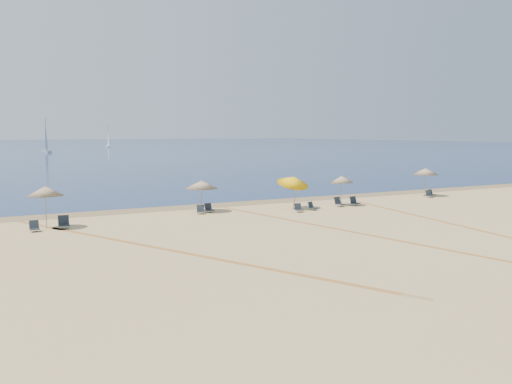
% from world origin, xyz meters
% --- Properties ---
extents(ground, '(160.00, 160.00, 0.00)m').
position_xyz_m(ground, '(0.00, 0.00, 0.00)').
color(ground, tan).
rests_on(ground, ground).
extents(ocean, '(500.00, 500.00, 0.00)m').
position_xyz_m(ocean, '(0.00, 225.00, 0.01)').
color(ocean, '#0C2151').
rests_on(ocean, ground).
extents(wet_sand, '(500.00, 500.00, 0.00)m').
position_xyz_m(wet_sand, '(0.00, 24.00, 0.00)').
color(wet_sand, olive).
rests_on(wet_sand, ground).
extents(umbrella_1, '(2.00, 2.00, 2.53)m').
position_xyz_m(umbrella_1, '(-14.19, 18.94, 2.18)').
color(umbrella_1, gray).
rests_on(umbrella_1, ground).
extents(umbrella_2, '(2.26, 2.26, 2.26)m').
position_xyz_m(umbrella_2, '(-3.78, 20.94, 1.92)').
color(umbrella_2, gray).
rests_on(umbrella_2, ground).
extents(umbrella_3, '(2.29, 2.34, 2.72)m').
position_xyz_m(umbrella_3, '(2.58, 19.16, 2.08)').
color(umbrella_3, gray).
rests_on(umbrella_3, ground).
extents(umbrella_4, '(1.86, 1.90, 2.33)m').
position_xyz_m(umbrella_4, '(6.80, 19.08, 1.98)').
color(umbrella_4, gray).
rests_on(umbrella_4, ground).
extents(umbrella_5, '(2.20, 2.20, 2.50)m').
position_xyz_m(umbrella_5, '(16.90, 20.63, 2.16)').
color(umbrella_5, gray).
rests_on(umbrella_5, ground).
extents(chair_2, '(0.51, 0.60, 0.62)m').
position_xyz_m(chair_2, '(-14.92, 18.37, 0.27)').
color(chair_2, black).
rests_on(chair_2, ground).
extents(chair_3, '(0.68, 0.77, 0.73)m').
position_xyz_m(chair_3, '(-13.28, 18.76, 0.32)').
color(chair_3, black).
rests_on(chair_3, ground).
extents(chair_4, '(0.68, 0.73, 0.60)m').
position_xyz_m(chair_4, '(-4.16, 20.21, 0.27)').
color(chair_4, black).
rests_on(chair_4, ground).
extents(chair_5, '(0.55, 0.64, 0.62)m').
position_xyz_m(chair_5, '(-3.35, 20.65, 0.27)').
color(chair_5, black).
rests_on(chair_5, ground).
extents(chair_6, '(0.58, 0.65, 0.61)m').
position_xyz_m(chair_6, '(2.17, 17.80, 0.27)').
color(chair_6, black).
rests_on(chair_6, ground).
extents(chair_7, '(0.66, 0.71, 0.60)m').
position_xyz_m(chair_7, '(3.51, 18.12, 0.26)').
color(chair_7, black).
rests_on(chair_7, ground).
extents(chair_8, '(0.69, 0.78, 0.71)m').
position_xyz_m(chair_8, '(6.38, 18.82, 0.31)').
color(chair_8, black).
rests_on(chair_8, ground).
extents(chair_9, '(0.60, 0.69, 0.67)m').
position_xyz_m(chair_9, '(7.78, 18.74, 0.30)').
color(chair_9, black).
rests_on(chair_9, ground).
extents(chair_10, '(0.58, 0.66, 0.63)m').
position_xyz_m(chair_10, '(16.53, 19.72, 0.28)').
color(chair_10, black).
rests_on(chair_10, ground).
extents(chair_11, '(0.62, 0.69, 0.60)m').
position_xyz_m(chair_11, '(17.41, 20.33, 0.26)').
color(chair_11, black).
rests_on(chair_11, ground).
extents(sailboat_0, '(2.36, 5.78, 8.38)m').
position_xyz_m(sailboat_0, '(30.66, 191.88, 2.53)').
color(sailboat_0, white).
rests_on(sailboat_0, ocean).
extents(sailboat_2, '(3.42, 6.32, 9.14)m').
position_xyz_m(sailboat_2, '(2.30, 141.45, 2.77)').
color(sailboat_2, white).
rests_on(sailboat_2, ocean).
extents(tire_tracks, '(52.80, 40.34, 0.00)m').
position_xyz_m(tire_tracks, '(-0.94, 9.65, 0.00)').
color(tire_tracks, tan).
rests_on(tire_tracks, ground).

